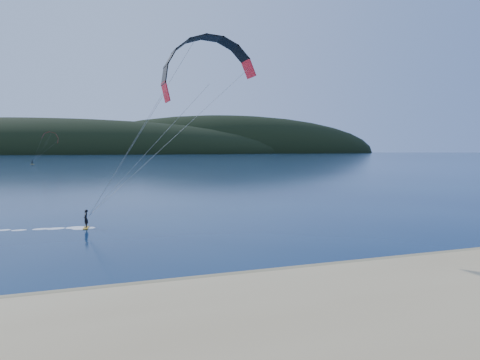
% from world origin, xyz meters
% --- Properties ---
extents(ground, '(1800.00, 1800.00, 0.00)m').
position_xyz_m(ground, '(0.00, 0.00, 0.00)').
color(ground, '#08193B').
rests_on(ground, ground).
extents(wet_sand, '(220.00, 2.50, 0.10)m').
position_xyz_m(wet_sand, '(0.00, 4.50, 0.05)').
color(wet_sand, olive).
rests_on(wet_sand, ground).
extents(headland, '(1200.00, 310.00, 140.00)m').
position_xyz_m(headland, '(0.63, 745.28, 0.00)').
color(headland, black).
rests_on(headland, ground).
extents(kitesurfer_near, '(24.35, 9.82, 16.55)m').
position_xyz_m(kitesurfer_near, '(2.73, 17.07, 11.82)').
color(kitesurfer_near, gold).
rests_on(kitesurfer_near, ground).
extents(kitesurfer_far, '(13.16, 6.07, 14.80)m').
position_xyz_m(kitesurfer_far, '(-20.72, 206.35, 11.45)').
color(kitesurfer_far, gold).
rests_on(kitesurfer_far, ground).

